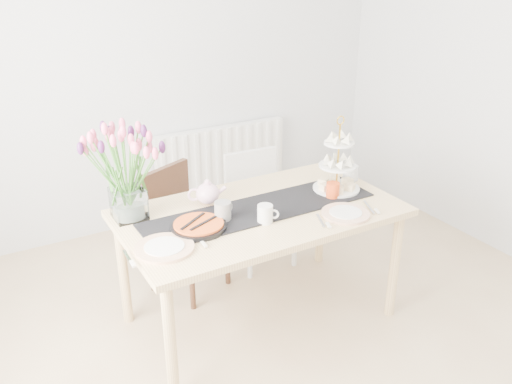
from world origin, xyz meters
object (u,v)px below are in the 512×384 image
chair_brown (179,220)px  radiator (222,160)px  mug_white (265,214)px  teapot (208,193)px  plate_left (164,248)px  chair_white (257,199)px  tart_tin (199,226)px  cream_jug (350,173)px  dining_table (260,222)px  tulip_vase (124,159)px  mug_grey (223,211)px  cake_stand (337,172)px  mug_orange (333,190)px  plate_right (345,214)px

chair_brown → radiator: bearing=26.2°
radiator → mug_white: 1.85m
teapot → plate_left: size_ratio=0.74×
chair_white → tart_tin: size_ratio=2.68×
chair_white → plate_left: chair_white is taller
chair_brown → chair_white: chair_brown is taller
radiator → cream_jug: (0.21, -1.47, 0.35)m
dining_table → chair_brown: (-0.27, 0.60, -0.19)m
tulip_vase → mug_grey: bearing=-33.3°
mug_grey → plate_left: 0.43m
mug_white → cake_stand: bearing=48.6°
tulip_vase → teapot: tulip_vase is taller
chair_brown → cake_stand: bearing=-60.3°
tart_tin → mug_orange: (0.87, -0.03, 0.03)m
tart_tin → plate_right: tart_tin is taller
dining_table → plate_right: 0.49m
mug_white → plate_right: mug_white is taller
mug_white → tulip_vase: bearing=-179.8°
cake_stand → mug_grey: (-0.80, -0.02, -0.07)m
teapot → plate_right: (0.61, -0.51, -0.06)m
plate_right → cake_stand: bearing=61.2°
chair_white → chair_brown: bearing=-170.5°
chair_white → cake_stand: (0.19, -0.67, 0.41)m
cake_stand → cream_jug: (0.18, 0.09, -0.07)m
chair_white → mug_grey: mug_grey is taller
dining_table → plate_right: bearing=-37.5°
mug_orange → chair_white: bearing=44.9°
cream_jug → mug_orange: bearing=-162.1°
radiator → plate_right: 1.89m
tulip_vase → plate_left: (0.04, -0.43, -0.34)m
chair_white → teapot: bearing=-139.4°
chair_brown → teapot: teapot is taller
chair_brown → mug_white: bearing=-98.4°
cream_jug → mug_white: 0.83m
chair_brown → teapot: size_ratio=3.77×
chair_white → mug_orange: bearing=-79.3°
teapot → cake_stand: bearing=0.9°
dining_table → teapot: bearing=136.3°
dining_table → plate_left: (-0.65, -0.15, 0.08)m
chair_brown → mug_orange: (0.73, -0.68, 0.31)m
radiator → teapot: size_ratio=5.42×
tart_tin → mug_white: mug_white is taller
tart_tin → cake_stand: bearing=2.8°
teapot → plate_right: 0.80m
cream_jug → mug_white: bearing=-177.0°
chair_brown → chair_white: size_ratio=1.04×
mug_orange → dining_table: bearing=118.2°
teapot → plate_right: teapot is taller
radiator → plate_left: (-1.17, -1.72, 0.31)m
chair_white → cream_jug: (0.37, -0.57, 0.33)m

